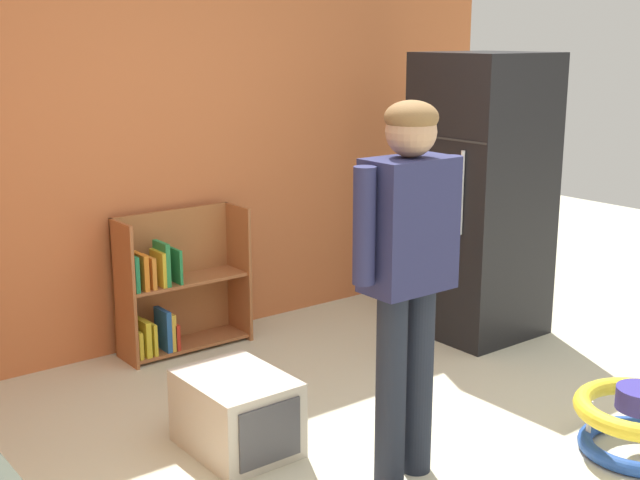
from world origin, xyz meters
name	(u,v)px	position (x,y,z in m)	size (l,w,h in m)	color
back_wall	(168,125)	(0.00, 2.33, 1.35)	(5.20, 0.06, 2.70)	#C86B3C
refrigerator	(481,196)	(1.60, 1.24, 0.89)	(0.73, 0.68, 1.78)	black
bookshelf	(173,291)	(-0.11, 2.14, 0.37)	(0.80, 0.28, 0.85)	#A45F35
standing_person	(408,258)	(-0.06, 0.16, 0.99)	(0.57, 0.22, 1.63)	#1D232F
baby_walker	(640,421)	(0.94, -0.36, 0.16)	(0.60, 0.60, 0.32)	#244FB2
pet_carrier	(237,413)	(-0.50, 0.81, 0.18)	(0.42, 0.55, 0.36)	beige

